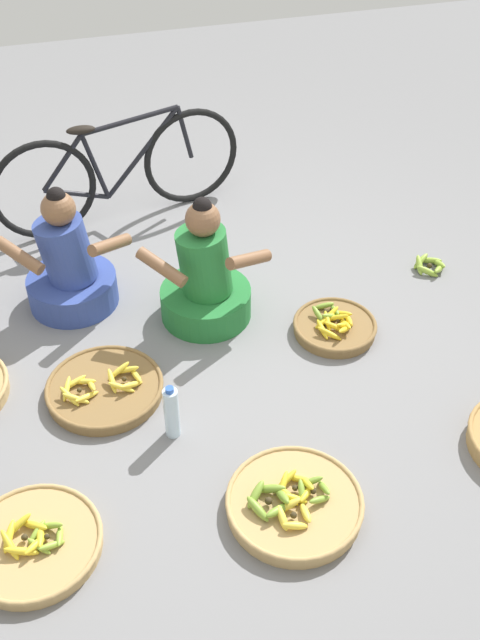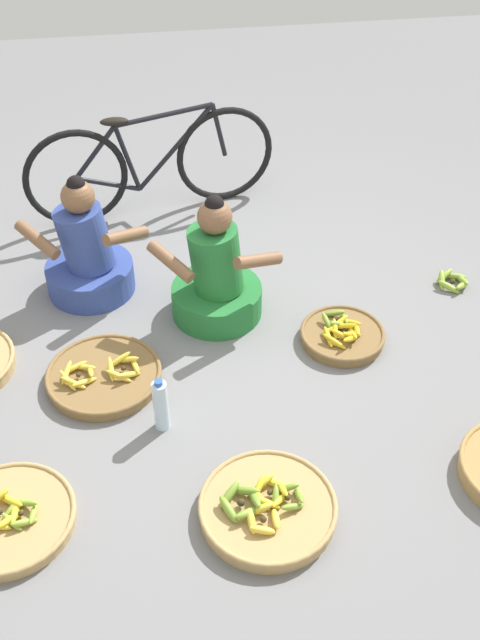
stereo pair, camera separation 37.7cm
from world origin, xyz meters
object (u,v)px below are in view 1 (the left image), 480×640
(bicycle_leaning, at_px, (120,171))
(banana_basket_back_right, at_px, (335,326))
(vendor_woman_behind, at_px, (69,269))
(banana_basket_front_left, at_px, (33,543))
(banana_basket_front_right, at_px, (105,388))
(loose_bananas_mid_right, at_px, (429,265))
(water_bottle, at_px, (172,412))
(vendor_woman_front, at_px, (205,281))
(banana_basket_near_bicycle, at_px, (294,503))

(bicycle_leaning, relative_size, banana_basket_back_right, 3.56)
(vendor_woman_behind, xyz_separation_m, banana_basket_front_left, (-0.36, -1.63, -0.21))
(vendor_woman_behind, xyz_separation_m, banana_basket_front_right, (0.06, -0.80, -0.21))
(bicycle_leaning, bearing_deg, banana_basket_front_right, -102.88)
(loose_bananas_mid_right, distance_m, water_bottle, 2.03)
(vendor_woman_front, distance_m, water_bottle, 0.92)
(bicycle_leaning, distance_m, loose_bananas_mid_right, 2.09)
(banana_basket_back_right, relative_size, banana_basket_near_bicycle, 0.77)
(banana_basket_near_bicycle, bearing_deg, banana_basket_back_right, 59.99)
(banana_basket_near_bicycle, bearing_deg, vendor_woman_behind, 113.48)
(bicycle_leaning, relative_size, water_bottle, 5.35)
(bicycle_leaning, relative_size, banana_basket_front_right, 2.77)
(vendor_woman_behind, relative_size, water_bottle, 2.44)
(banana_basket_back_right, bearing_deg, water_bottle, -154.87)
(vendor_woman_behind, height_order, banana_basket_front_right, vendor_woman_behind)
(banana_basket_back_right, bearing_deg, banana_basket_front_left, -151.32)
(bicycle_leaning, relative_size, loose_bananas_mid_right, 7.63)
(bicycle_leaning, distance_m, water_bottle, 2.02)
(vendor_woman_front, bearing_deg, banana_basket_back_right, -27.83)
(vendor_woman_behind, distance_m, water_bottle, 1.22)
(water_bottle, bearing_deg, bicycle_leaning, 87.29)
(banana_basket_front_left, xyz_separation_m, banana_basket_near_bicycle, (1.12, -0.12, 0.01))
(banana_basket_back_right, bearing_deg, banana_basket_front_right, -174.67)
(vendor_woman_behind, bearing_deg, vendor_woman_front, -24.92)
(bicycle_leaning, bearing_deg, vendor_woman_behind, -117.57)
(vendor_woman_behind, bearing_deg, loose_bananas_mid_right, -7.58)
(vendor_woman_behind, height_order, loose_bananas_mid_right, vendor_woman_behind)
(banana_basket_front_right, distance_m, loose_bananas_mid_right, 2.17)
(banana_basket_back_right, bearing_deg, vendor_woman_front, 152.17)
(banana_basket_front_left, relative_size, water_bottle, 1.86)
(loose_bananas_mid_right, bearing_deg, vendor_woman_front, -178.19)
(vendor_woman_front, relative_size, banana_basket_back_right, 1.65)
(banana_basket_back_right, height_order, water_bottle, water_bottle)
(banana_basket_front_left, xyz_separation_m, water_bottle, (0.70, 0.46, 0.11))
(vendor_woman_front, bearing_deg, loose_bananas_mid_right, 1.81)
(bicycle_leaning, distance_m, banana_basket_near_bicycle, 2.63)
(loose_bananas_mid_right, bearing_deg, banana_basket_back_right, -153.59)
(loose_bananas_mid_right, bearing_deg, water_bottle, -154.31)
(bicycle_leaning, distance_m, banana_basket_back_right, 1.81)
(vendor_woman_behind, relative_size, banana_basket_front_left, 1.31)
(banana_basket_front_right, bearing_deg, water_bottle, -52.31)
(banana_basket_back_right, distance_m, loose_bananas_mid_right, 0.88)
(banana_basket_front_right, xyz_separation_m, loose_bananas_mid_right, (2.11, 0.52, -0.01))
(vendor_woman_front, xyz_separation_m, bicycle_leaning, (-0.28, 1.17, 0.11))
(banana_basket_near_bicycle, height_order, loose_bananas_mid_right, banana_basket_near_bicycle)
(banana_basket_back_right, bearing_deg, banana_basket_near_bicycle, -120.01)
(bicycle_leaning, bearing_deg, banana_basket_near_bicycle, -82.88)
(bicycle_leaning, xyz_separation_m, banana_basket_back_right, (0.94, -1.52, -0.32))
(vendor_woman_front, xyz_separation_m, vendor_woman_behind, (-0.72, 0.33, -0.00))
(vendor_woman_front, relative_size, vendor_woman_behind, 1.01)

